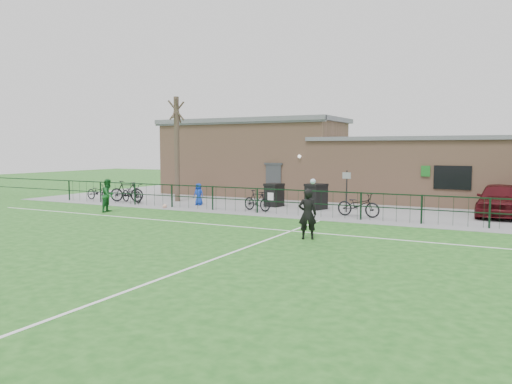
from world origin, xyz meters
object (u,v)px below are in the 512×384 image
at_px(bicycle_c, 132,193).
at_px(ball_ground, 165,206).
at_px(bare_tree, 177,150).
at_px(spectator_child, 199,194).
at_px(bicycle_a, 98,192).
at_px(wheelie_bin_right, 316,197).
at_px(bicycle_b, 127,191).
at_px(bicycle_d, 257,201).
at_px(car_maroon, 499,200).
at_px(wheelie_bin_left, 274,196).
at_px(bicycle_e, 358,205).
at_px(sign_post, 347,191).
at_px(outfield_player, 108,195).

bearing_deg(bicycle_c, ball_ground, -91.51).
height_order(bare_tree, spectator_child, bare_tree).
relative_size(bare_tree, bicycle_a, 3.25).
bearing_deg(ball_ground, wheelie_bin_right, 22.96).
relative_size(bicycle_b, bicycle_d, 1.19).
xyz_separation_m(bare_tree, car_maroon, (16.71, 1.46, -2.23)).
relative_size(wheelie_bin_left, bicycle_d, 0.66).
bearing_deg(wheelie_bin_right, spectator_child, -148.45).
xyz_separation_m(bicycle_a, spectator_child, (6.82, 0.46, 0.10)).
distance_m(wheelie_bin_left, bicycle_c, 8.18).
xyz_separation_m(wheelie_bin_right, bicycle_a, (-13.08, -1.65, -0.11)).
height_order(bare_tree, bicycle_e, bare_tree).
bearing_deg(bicycle_a, spectator_child, -82.99).
bearing_deg(ball_ground, sign_post, 16.47).
relative_size(wheelie_bin_right, bicycle_e, 0.60).
xyz_separation_m(sign_post, car_maroon, (6.51, 1.83, -0.25)).
xyz_separation_m(wheelie_bin_left, bicycle_c, (-7.92, -2.01, -0.03)).
bearing_deg(bicycle_c, sign_post, -64.63).
distance_m(sign_post, bicycle_e, 1.65).
bearing_deg(bare_tree, bicycle_d, -17.16).
xyz_separation_m(bicycle_b, spectator_child, (4.59, 0.50, -0.01)).
bearing_deg(spectator_child, outfield_player, -122.69).
distance_m(sign_post, bicycle_a, 14.83).
bearing_deg(bicycle_d, spectator_child, 94.51).
distance_m(wheelie_bin_right, bicycle_b, 10.98).
distance_m(car_maroon, bicycle_d, 11.06).
height_order(spectator_child, ball_ground, spectator_child).
relative_size(car_maroon, bicycle_b, 2.20).
xyz_separation_m(bicycle_a, outfield_player, (4.48, -3.80, 0.29)).
distance_m(wheelie_bin_left, ball_ground, 5.71).
relative_size(bicycle_c, bicycle_d, 1.20).
distance_m(bicycle_b, spectator_child, 4.62).
bearing_deg(car_maroon, bicycle_e, -149.67).
height_order(wheelie_bin_right, car_maroon, car_maroon).
distance_m(sign_post, car_maroon, 6.77).
bearing_deg(bicycle_a, bicycle_d, -88.45).
height_order(bare_tree, bicycle_a, bare_tree).
bearing_deg(bicycle_b, bicycle_e, -106.63).
bearing_deg(bicycle_a, ball_ground, -99.76).
xyz_separation_m(bicycle_c, ball_ground, (3.21, -1.18, -0.44)).
bearing_deg(wheelie_bin_right, bare_tree, -158.92).
bearing_deg(bicycle_e, bare_tree, 89.09).
distance_m(sign_post, spectator_child, 8.00).
bearing_deg(wheelie_bin_left, car_maroon, 17.09).
bearing_deg(bicycle_c, bare_tree, -26.89).
xyz_separation_m(car_maroon, bicycle_d, (-10.53, -3.37, -0.24)).
height_order(wheelie_bin_left, bicycle_d, wheelie_bin_left).
bearing_deg(sign_post, wheelie_bin_right, 166.39).
bearing_deg(bicycle_e, bicycle_a, 97.31).
xyz_separation_m(bare_tree, bicycle_b, (-2.35, -1.65, -2.38)).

